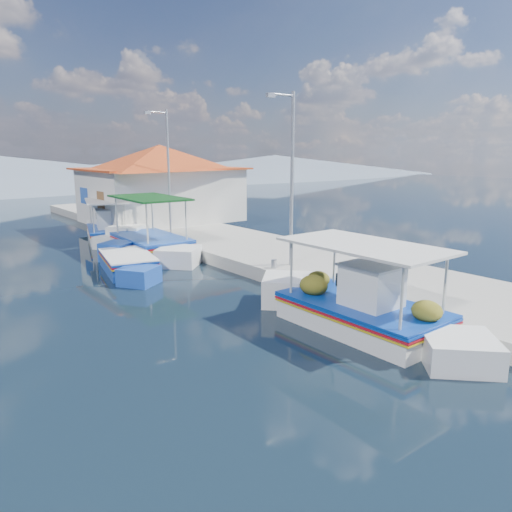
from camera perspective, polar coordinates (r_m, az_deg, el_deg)
ground at (r=13.24m, az=-4.86°, el=-7.61°), size 160.00×160.00×0.00m
quay at (r=21.19m, az=-0.55°, el=0.78°), size 5.00×44.00×0.50m
bollards at (r=19.31m, az=-4.12°, el=0.81°), size 0.20×17.20×0.30m
main_caique at (r=12.71m, az=12.20°, el=-6.41°), size 2.28×7.60×2.50m
caique_green_canopy at (r=21.94m, az=-12.54°, el=1.35°), size 2.47×7.63×2.85m
caique_blue_hull at (r=19.01m, az=-15.22°, el=-0.94°), size 2.51×5.61×1.02m
caique_far at (r=26.01m, az=-17.35°, el=2.78°), size 3.17×6.27×2.30m
harbor_building at (r=28.60m, az=-11.32°, el=8.67°), size 10.49×10.49×4.40m
lamp_post_near at (r=16.81m, az=4.11°, el=10.09°), size 1.21×0.14×6.00m
lamp_post_far at (r=24.23m, az=-10.64°, el=10.61°), size 1.21×0.14×6.00m
mountain_ridge at (r=67.78m, az=-27.30°, el=8.95°), size 171.40×96.00×5.50m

